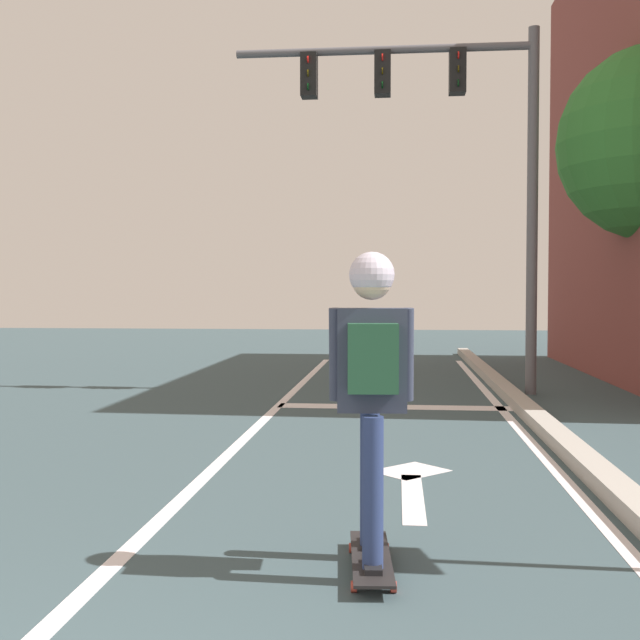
# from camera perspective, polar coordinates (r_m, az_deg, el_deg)

# --- Properties ---
(lane_line_center) EXTENTS (0.12, 20.00, 0.01)m
(lane_line_center) POSITION_cam_1_polar(r_m,az_deg,el_deg) (7.54, -6.48, -9.48)
(lane_line_center) COLOR silver
(lane_line_center) RESTS_ON ground
(lane_line_curbside) EXTENTS (0.12, 20.00, 0.01)m
(lane_line_curbside) POSITION_cam_1_polar(r_m,az_deg,el_deg) (7.50, 16.08, -9.61)
(lane_line_curbside) COLOR silver
(lane_line_curbside) RESTS_ON ground
(stop_bar) EXTENTS (3.05, 0.40, 0.01)m
(stop_bar) POSITION_cam_1_polar(r_m,az_deg,el_deg) (10.32, 5.44, -6.34)
(stop_bar) COLOR silver
(stop_bar) RESTS_ON ground
(lane_arrow_stem) EXTENTS (0.16, 1.40, 0.01)m
(lane_arrow_stem) POSITION_cam_1_polar(r_m,az_deg,el_deg) (5.91, 6.79, -12.73)
(lane_arrow_stem) COLOR silver
(lane_arrow_stem) RESTS_ON ground
(lane_arrow_head) EXTENTS (0.71, 0.71, 0.01)m
(lane_arrow_head) POSITION_cam_1_polar(r_m,az_deg,el_deg) (6.73, 6.65, -10.88)
(lane_arrow_head) COLOR silver
(lane_arrow_head) RESTS_ON ground
(curb_strip) EXTENTS (0.24, 24.00, 0.14)m
(curb_strip) POSITION_cam_1_polar(r_m,az_deg,el_deg) (7.53, 17.98, -9.06)
(curb_strip) COLOR #A6A097
(curb_strip) RESTS_ON ground
(skateboard) EXTENTS (0.28, 0.89, 0.08)m
(skateboard) POSITION_cam_1_polar(r_m,az_deg,el_deg) (4.41, 3.76, -16.99)
(skateboard) COLOR black
(skateboard) RESTS_ON ground
(skater) EXTENTS (0.46, 0.62, 1.64)m
(skater) POSITION_cam_1_polar(r_m,az_deg,el_deg) (4.17, 3.80, -3.30)
(skater) COLOR navy
(skater) RESTS_ON skateboard
(traffic_signal_mast) EXTENTS (4.47, 0.34, 5.36)m
(traffic_signal_mast) POSITION_cam_1_polar(r_m,az_deg,el_deg) (11.98, 9.07, 13.82)
(traffic_signal_mast) COLOR #5F5D63
(traffic_signal_mast) RESTS_ON ground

